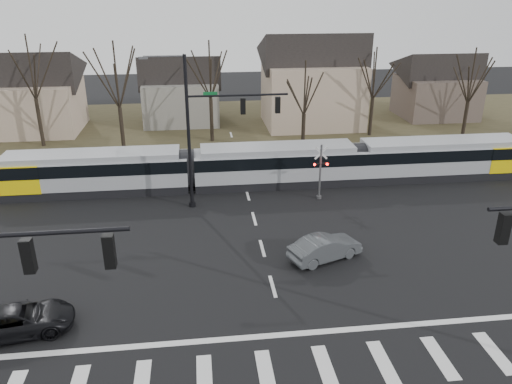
{
  "coord_description": "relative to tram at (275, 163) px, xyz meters",
  "views": [
    {
      "loc": [
        -3.44,
        -19.21,
        14.07
      ],
      "look_at": [
        0.0,
        9.0,
        2.3
      ],
      "focal_mm": 35.0,
      "sensor_mm": 36.0,
      "label": 1
    }
  ],
  "objects": [
    {
      "name": "grass_verge",
      "position": [
        -2.3,
        16.0,
        -1.65
      ],
      "size": [
        140.0,
        28.0,
        0.01
      ],
      "primitive_type": "cube",
      "color": "#38331E",
      "rests_on": "ground"
    },
    {
      "name": "sedan",
      "position": [
        0.99,
        -11.61,
        -0.96
      ],
      "size": [
        4.39,
        5.22,
        1.38
      ],
      "primitive_type": "imported",
      "rotation": [
        0.0,
        0.0,
        1.95
      ],
      "color": "#474A4E",
      "rests_on": "ground"
    },
    {
      "name": "house_b",
      "position": [
        -7.3,
        20.0,
        2.32
      ],
      "size": [
        8.64,
        7.56,
        7.65
      ],
      "color": "slate",
      "rests_on": "ground"
    },
    {
      "name": "suv",
      "position": [
        -13.82,
        -16.24,
        -1.01
      ],
      "size": [
        3.83,
        5.42,
        1.29
      ],
      "primitive_type": "imported",
      "rotation": [
        0.0,
        0.0,
        1.76
      ],
      "color": "black",
      "rests_on": "ground"
    },
    {
      "name": "stop_line",
      "position": [
        -2.3,
        -17.8,
        -1.65
      ],
      "size": [
        28.0,
        0.35,
        0.01
      ],
      "primitive_type": "cube",
      "color": "silver",
      "rests_on": "ground"
    },
    {
      "name": "crosswalk",
      "position": [
        -2.3,
        -20.0,
        -1.65
      ],
      "size": [
        27.0,
        2.6,
        0.01
      ],
      "color": "silver",
      "rests_on": "ground"
    },
    {
      "name": "house_c",
      "position": [
        6.7,
        17.0,
        3.58
      ],
      "size": [
        10.8,
        8.64,
        10.1
      ],
      "color": "tan",
      "rests_on": "ground"
    },
    {
      "name": "ground",
      "position": [
        -2.3,
        -16.0,
        -1.65
      ],
      "size": [
        140.0,
        140.0,
        0.0
      ],
      "primitive_type": "plane",
      "color": "black"
    },
    {
      "name": "house_a",
      "position": [
        -22.3,
        18.0,
        2.81
      ],
      "size": [
        9.72,
        8.64,
        8.6
      ],
      "color": "tan",
      "rests_on": "ground"
    },
    {
      "name": "tree_row",
      "position": [
        -0.3,
        10.0,
        3.35
      ],
      "size": [
        59.2,
        7.2,
        10.0
      ],
      "color": "black",
      "rests_on": "ground"
    },
    {
      "name": "rail_pair",
      "position": [
        -2.3,
        -0.2,
        -1.62
      ],
      "size": [
        90.0,
        1.52,
        0.06
      ],
      "color": "#59595E",
      "rests_on": "ground"
    },
    {
      "name": "lane_dashes",
      "position": [
        -2.3,
        -0.0,
        -1.65
      ],
      "size": [
        0.18,
        30.0,
        0.01
      ],
      "color": "silver",
      "rests_on": "ground"
    },
    {
      "name": "signal_pole_far",
      "position": [
        -4.7,
        -3.5,
        4.05
      ],
      "size": [
        9.28,
        0.44,
        10.2
      ],
      "color": "black",
      "rests_on": "ground"
    },
    {
      "name": "tram",
      "position": [
        0.0,
        0.0,
        0.0
      ],
      "size": [
        40.02,
        2.97,
        3.03
      ],
      "color": "gray",
      "rests_on": "ground"
    },
    {
      "name": "house_d",
      "position": [
        21.7,
        19.0,
        2.32
      ],
      "size": [
        8.64,
        7.56,
        7.65
      ],
      "color": "brown",
      "rests_on": "ground"
    },
    {
      "name": "rail_crossing_signal",
      "position": [
        2.7,
        -3.21,
        0.23
      ],
      "size": [
        1.08,
        0.36,
        4.0
      ],
      "color": "#59595B",
      "rests_on": "ground"
    }
  ]
}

